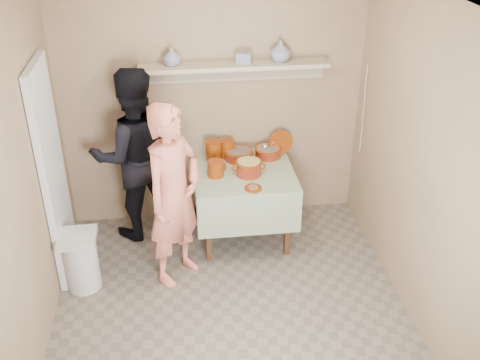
{
  "coord_description": "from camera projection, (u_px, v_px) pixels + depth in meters",
  "views": [
    {
      "loc": [
        -0.38,
        -3.48,
        3.34
      ],
      "look_at": [
        0.15,
        0.75,
        0.95
      ],
      "focal_mm": 42.0,
      "sensor_mm": 36.0,
      "label": 1
    }
  ],
  "objects": [
    {
      "name": "ground",
      "position": [
        233.0,
        323.0,
        4.69
      ],
      "size": [
        3.5,
        3.5,
        0.0
      ],
      "primitive_type": "plane",
      "color": "#6F6457",
      "rests_on": "ground"
    },
    {
      "name": "person_helper",
      "position": [
        134.0,
        155.0,
        5.46
      ],
      "size": [
        0.98,
        0.84,
        1.77
      ],
      "primitive_type": "imported",
      "rotation": [
        0.0,
        0.0,
        -2.92
      ],
      "color": "black",
      "rests_on": "ground"
    },
    {
      "name": "empty_bowl",
      "position": [
        217.0,
        167.0,
        5.45
      ],
      "size": [
        0.17,
        0.17,
        0.05
      ],
      "primitive_type": "cylinder",
      "color": "#6C2202",
      "rests_on": "serving_table"
    },
    {
      "name": "front_plate",
      "position": [
        253.0,
        188.0,
        5.12
      ],
      "size": [
        0.16,
        0.16,
        0.03
      ],
      "color": "#6C2202",
      "rests_on": "serving_table"
    },
    {
      "name": "cazuela_rice",
      "position": [
        249.0,
        167.0,
        5.33
      ],
      "size": [
        0.33,
        0.25,
        0.14
      ],
      "color": "#63170D",
      "rests_on": "serving_table"
    },
    {
      "name": "vase_left",
      "position": [
        172.0,
        56.0,
        5.18
      ],
      "size": [
        0.23,
        0.23,
        0.17
      ],
      "primitive_type": "imported",
      "rotation": [
        0.0,
        0.0,
        0.96
      ],
      "color": "navy",
      "rests_on": "wall_shelf"
    },
    {
      "name": "trash_bin",
      "position": [
        81.0,
        261.0,
        4.98
      ],
      "size": [
        0.32,
        0.32,
        0.56
      ],
      "color": "silver",
      "rests_on": "ground"
    },
    {
      "name": "propped_lid",
      "position": [
        281.0,
        142.0,
        5.72
      ],
      "size": [
        0.26,
        0.11,
        0.25
      ],
      "primitive_type": "cylinder",
      "rotation": [
        1.37,
        0.0,
        0.15
      ],
      "color": "#6C2202",
      "rests_on": "serving_table"
    },
    {
      "name": "electrical_cord",
      "position": [
        364.0,
        109.0,
        5.52
      ],
      "size": [
        0.01,
        0.05,
        0.9
      ],
      "color": "silver",
      "rests_on": "wall_shelf"
    },
    {
      "name": "vase_right",
      "position": [
        281.0,
        51.0,
        5.29
      ],
      "size": [
        0.22,
        0.22,
        0.2
      ],
      "primitive_type": "imported",
      "rotation": [
        0.0,
        0.0,
        0.12
      ],
      "color": "navy",
      "rests_on": "wall_shelf"
    },
    {
      "name": "serving_table",
      "position": [
        243.0,
        181.0,
        5.51
      ],
      "size": [
        0.97,
        0.97,
        0.76
      ],
      "color": "#4C2D16",
      "rests_on": "ground"
    },
    {
      "name": "tile_panel",
      "position": [
        53.0,
        175.0,
        4.87
      ],
      "size": [
        0.06,
        0.7,
        2.0
      ],
      "primitive_type": "cube",
      "color": "silver",
      "rests_on": "ground"
    },
    {
      "name": "cazuela_meat_b",
      "position": [
        268.0,
        151.0,
        5.68
      ],
      "size": [
        0.28,
        0.28,
        0.1
      ],
      "color": "#63170D",
      "rests_on": "serving_table"
    },
    {
      "name": "person_cook",
      "position": [
        174.0,
        196.0,
        4.85
      ],
      "size": [
        0.72,
        0.73,
        1.7
      ],
      "primitive_type": "imported",
      "rotation": [
        0.0,
        0.0,
        0.83
      ],
      "color": "#D86F5D",
      "rests_on": "ground"
    },
    {
      "name": "bowl_stack",
      "position": [
        216.0,
        169.0,
        5.31
      ],
      "size": [
        0.16,
        0.16,
        0.16
      ],
      "primitive_type": "cylinder",
      "color": "#6C2202",
      "rests_on": "serving_table"
    },
    {
      "name": "ceramic_box",
      "position": [
        244.0,
        58.0,
        5.27
      ],
      "size": [
        0.16,
        0.14,
        0.1
      ],
      "primitive_type": "cube",
      "rotation": [
        0.0,
        0.0,
        -0.34
      ],
      "color": "navy",
      "rests_on": "wall_shelf"
    },
    {
      "name": "cazuela_meat_a",
      "position": [
        239.0,
        154.0,
        5.63
      ],
      "size": [
        0.3,
        0.3,
        0.1
      ],
      "color": "#63170D",
      "rests_on": "serving_table"
    },
    {
      "name": "plate_stack_a",
      "position": [
        214.0,
        151.0,
        5.59
      ],
      "size": [
        0.16,
        0.16,
        0.21
      ],
      "primitive_type": "cylinder",
      "color": "#6C2202",
      "rests_on": "serving_table"
    },
    {
      "name": "ladle",
      "position": [
        265.0,
        146.0,
        5.66
      ],
      "size": [
        0.08,
        0.26,
        0.19
      ],
      "color": "silver",
      "rests_on": "cazuela_meat_b"
    },
    {
      "name": "wall_shelf",
      "position": [
        233.0,
        67.0,
        5.32
      ],
      "size": [
        1.8,
        0.25,
        0.21
      ],
      "color": "tan",
      "rests_on": "room_shell"
    },
    {
      "name": "room_shell",
      "position": [
        232.0,
        151.0,
        3.9
      ],
      "size": [
        3.04,
        3.54,
        2.62
      ],
      "color": "#967A5C",
      "rests_on": "ground"
    },
    {
      "name": "plate_stack_b",
      "position": [
        227.0,
        148.0,
        5.66
      ],
      "size": [
        0.15,
        0.15,
        0.18
      ],
      "primitive_type": "cylinder",
      "color": "#6C2202",
      "rests_on": "serving_table"
    }
  ]
}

